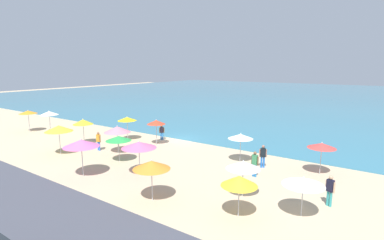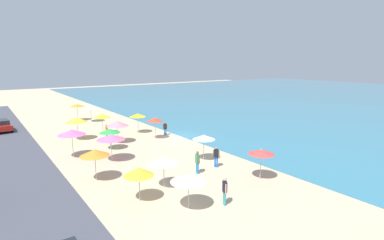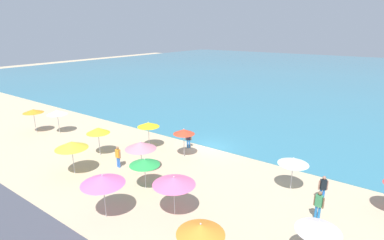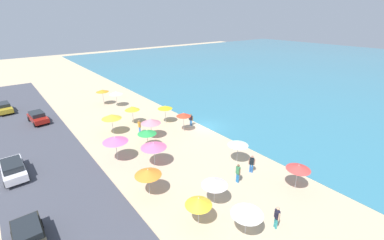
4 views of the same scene
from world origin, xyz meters
name	(u,v)px [view 4 (image 4 of 4)]	position (x,y,z in m)	size (l,w,h in m)	color
ground_plane	(206,127)	(0.00, 0.00, 0.00)	(160.00, 160.00, 0.00)	#C5AE8C
sea	(371,72)	(0.00, 55.00, 0.03)	(150.00, 110.00, 0.05)	teal
coastal_road	(52,178)	(0.00, -18.00, 0.03)	(80.00, 8.00, 0.06)	#434550
beach_umbrella_0	(215,182)	(11.22, -8.87, 1.93)	(2.00, 2.00, 2.22)	#B2B2B7
beach_umbrella_1	(111,116)	(-5.45, -10.07, 2.26)	(2.32, 2.32, 2.59)	#B2B2B7
beach_umbrella_2	(147,132)	(0.28, -8.51, 1.88)	(2.02, 2.02, 2.14)	#B2B2B7
beach_umbrella_3	(116,93)	(-14.70, -5.66, 2.19)	(2.03, 2.03, 2.47)	#B2B2B7
beach_umbrella_4	(299,167)	(14.07, -2.37, 2.08)	(1.93, 1.93, 2.33)	#B2B2B7
beach_umbrella_5	(151,121)	(-1.65, -6.93, 2.10)	(2.30, 2.30, 2.44)	#B2B2B7
beach_umbrella_6	(247,212)	(14.68, -9.26, 1.86)	(2.10, 2.10, 2.12)	#B2B2B7
beach_umbrella_7	(154,145)	(3.71, -9.68, 2.14)	(2.44, 2.44, 2.42)	#B2B2B7
beach_umbrella_8	(148,172)	(7.25, -12.25, 2.10)	(2.11, 2.11, 2.41)	#B2B2B7
beach_umbrella_9	(238,143)	(8.23, -3.07, 2.07)	(1.97, 1.97, 2.34)	#B2B2B7
beach_umbrella_10	(102,91)	(-16.79, -6.98, 2.28)	(1.97, 1.97, 2.53)	#B2B2B7
beach_umbrella_11	(199,202)	(12.09, -11.14, 1.91)	(1.85, 1.85, 2.25)	#B2B2B7
beach_umbrella_12	(165,107)	(-4.41, -3.24, 2.20)	(1.93, 1.93, 2.47)	#B2B2B7
beach_umbrella_13	(115,139)	(0.72, -12.16, 2.34)	(2.43, 2.43, 2.65)	#B2B2B7
beach_umbrella_14	(132,108)	(-6.75, -6.77, 2.19)	(1.92, 1.92, 2.50)	#B2B2B7
beach_umbrella_15	(184,115)	(-0.76, -2.91, 2.21)	(1.78, 1.78, 2.48)	#B2B2B7
bather_0	(238,172)	(10.49, -5.46, 1.01)	(0.56, 0.27, 1.80)	#2574B9
bather_1	(139,126)	(-3.63, -7.45, 0.96)	(0.57, 0.23, 1.71)	blue
bather_2	(252,163)	(10.23, -3.35, 0.98)	(0.50, 0.38, 1.74)	blue
bather_3	(191,119)	(-1.63, -1.11, 0.88)	(0.50, 0.38, 1.58)	#2B79CE
bather_4	(277,216)	(15.60, -7.25, 0.98)	(0.52, 0.36, 1.75)	teal
parked_car_0	(29,237)	(7.15, -20.54, 0.84)	(3.96, 1.78, 1.46)	black
parked_car_1	(38,117)	(-14.90, -16.58, 0.81)	(4.09, 2.16, 1.42)	maroon
parked_car_3	(13,169)	(-2.32, -20.49, 0.85)	(4.47, 1.92, 1.50)	silver
parked_car_4	(4,107)	(-22.23, -19.81, 0.81)	(4.26, 2.10, 1.40)	#B19425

